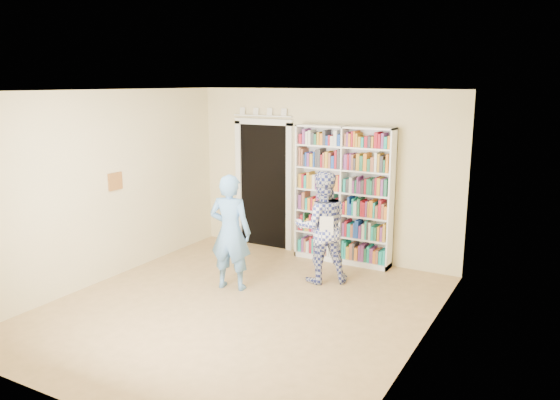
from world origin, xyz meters
The scene contains 11 objects.
floor centered at (0.00, 0.00, 0.00)m, with size 5.00×5.00×0.00m, color #987649.
ceiling centered at (0.00, 0.00, 2.70)m, with size 5.00×5.00×0.00m, color white.
wall_back centered at (0.00, 2.50, 1.35)m, with size 4.50×4.50×0.00m, color beige.
wall_left centered at (-2.25, 0.00, 1.35)m, with size 5.00×5.00×0.00m, color beige.
wall_right centered at (2.25, 0.00, 1.35)m, with size 5.00×5.00×0.00m, color beige.
bookshelf centered at (0.42, 2.34, 1.08)m, with size 1.56×0.29×2.15m.
doorway centered at (-1.10, 2.48, 1.18)m, with size 1.10×0.08×2.43m.
wall_art centered at (-2.23, 0.20, 1.40)m, with size 0.03×0.25×0.25m, color maroon.
man_blue centered at (-0.47, 0.53, 0.80)m, with size 0.58×0.38×1.60m, color #5D93CF.
man_plaid centered at (0.50, 1.38, 0.80)m, with size 0.78×0.61×1.60m, color navy.
paper_sheet centered at (0.66, 1.18, 0.89)m, with size 0.19×0.01×0.26m, color white.
Camera 1 is at (3.59, -5.39, 2.80)m, focal length 35.00 mm.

